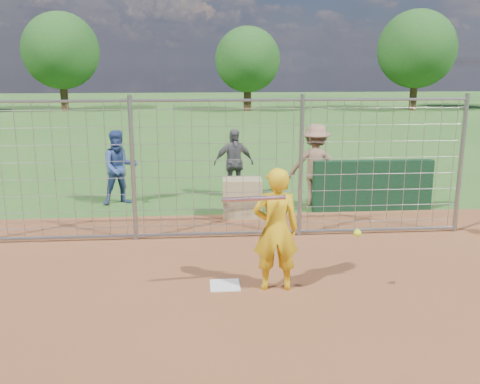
{
  "coord_description": "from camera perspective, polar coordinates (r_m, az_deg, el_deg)",
  "views": [
    {
      "loc": [
        -0.36,
        -7.36,
        3.15
      ],
      "look_at": [
        0.3,
        0.8,
        1.15
      ],
      "focal_mm": 40.0,
      "sensor_mm": 36.0,
      "label": 1
    }
  ],
  "objects": [
    {
      "name": "backstop_fence",
      "position": [
        9.56,
        -2.38,
        2.3
      ],
      "size": [
        9.08,
        0.08,
        2.6
      ],
      "color": "gray",
      "rests_on": "ground"
    },
    {
      "name": "bystander_b",
      "position": [
        12.63,
        -0.68,
        3.09
      ],
      "size": [
        1.01,
        0.55,
        1.64
      ],
      "primitive_type": "imported",
      "rotation": [
        0.0,
        0.0,
        0.16
      ],
      "color": "#555459",
      "rests_on": "ground"
    },
    {
      "name": "ground",
      "position": [
        8.01,
        -1.7,
        -9.42
      ],
      "size": [
        100.0,
        100.0,
        0.0
      ],
      "primitive_type": "plane",
      "color": "#2D591E",
      "rests_on": "ground"
    },
    {
      "name": "tree_line",
      "position": [
        35.66,
        1.01,
        14.61
      ],
      "size": [
        44.66,
        6.72,
        6.48
      ],
      "color": "#3F2B19",
      "rests_on": "ground"
    },
    {
      "name": "home_plate",
      "position": [
        7.83,
        -1.62,
        -9.93
      ],
      "size": [
        0.43,
        0.43,
        0.02
      ],
      "primitive_type": "cube",
      "color": "silver",
      "rests_on": "ground"
    },
    {
      "name": "equipment_in_play",
      "position": [
        7.07,
        4.2,
        -1.6
      ],
      "size": [
        1.86,
        0.28,
        0.55
      ],
      "color": "silver",
      "rests_on": "ground"
    },
    {
      "name": "bystander_a",
      "position": [
        12.29,
        -12.72,
        2.55
      ],
      "size": [
        0.98,
        0.86,
        1.68
      ],
      "primitive_type": "imported",
      "rotation": [
        0.0,
        0.0,
        0.32
      ],
      "color": "navy",
      "rests_on": "ground"
    },
    {
      "name": "equipment_bin",
      "position": [
        11.11,
        0.24,
        -0.61
      ],
      "size": [
        0.83,
        0.6,
        0.8
      ],
      "primitive_type": "cube",
      "rotation": [
        0.0,
        0.0,
        -0.06
      ],
      "color": "tan",
      "rests_on": "ground"
    },
    {
      "name": "bystander_c",
      "position": [
        12.02,
        8.03,
        2.87
      ],
      "size": [
        1.29,
        0.9,
        1.83
      ],
      "primitive_type": "imported",
      "rotation": [
        0.0,
        0.0,
        2.95
      ],
      "color": "#89634A",
      "rests_on": "ground"
    },
    {
      "name": "dugout_wall",
      "position": [
        11.87,
        13.95,
        0.67
      ],
      "size": [
        2.6,
        0.2,
        1.1
      ],
      "primitive_type": "cube",
      "color": "#11381E",
      "rests_on": "ground"
    },
    {
      "name": "batter",
      "position": [
        7.45,
        3.84,
        -4.02
      ],
      "size": [
        0.66,
        0.44,
        1.76
      ],
      "primitive_type": "imported",
      "rotation": [
        0.0,
        0.0,
        3.11
      ],
      "color": "gold",
      "rests_on": "ground"
    }
  ]
}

